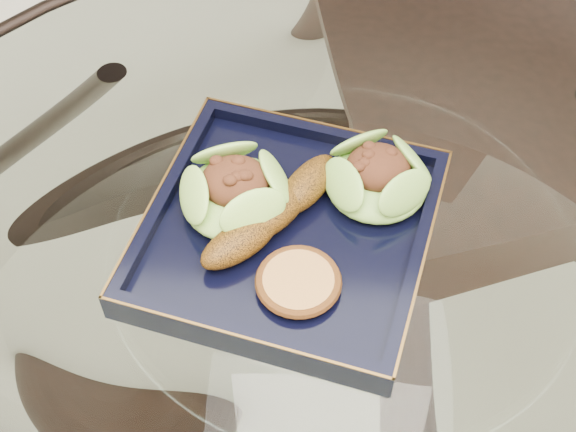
{
  "coord_description": "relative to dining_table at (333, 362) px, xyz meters",
  "views": [
    {
      "loc": [
        -0.02,
        -0.42,
        1.4
      ],
      "look_at": [
        -0.05,
        0.04,
        0.8
      ],
      "focal_mm": 50.0,
      "sensor_mm": 36.0,
      "label": 1
    }
  ],
  "objects": [
    {
      "name": "crumb_patty",
      "position": [
        -0.04,
        -0.02,
        0.19
      ],
      "size": [
        0.09,
        0.09,
        0.01
      ],
      "primitive_type": "cylinder",
      "rotation": [
        0.0,
        0.0,
        -0.31
      ],
      "color": "#CC8E44",
      "rests_on": "navy_plate"
    },
    {
      "name": "lettuce_wrap_right",
      "position": [
        0.03,
        0.1,
        0.2
      ],
      "size": [
        0.12,
        0.12,
        0.04
      ],
      "primitive_type": "ellipsoid",
      "rotation": [
        0.0,
        0.0,
        0.18
      ],
      "color": "#5F922A",
      "rests_on": "navy_plate"
    },
    {
      "name": "dining_chair",
      "position": [
        0.18,
        0.5,
        -0.05
      ],
      "size": [
        0.51,
        0.51,
        0.99
      ],
      "rotation": [
        0.0,
        0.0,
        0.21
      ],
      "color": "black",
      "rests_on": "ground"
    },
    {
      "name": "roasted_plantain",
      "position": [
        -0.07,
        0.05,
        0.2
      ],
      "size": [
        0.14,
        0.16,
        0.03
      ],
      "primitive_type": "ellipsoid",
      "rotation": [
        0.0,
        0.0,
        0.9
      ],
      "color": "#683B0A",
      "rests_on": "navy_plate"
    },
    {
      "name": "lettuce_wrap_left",
      "position": [
        -0.11,
        0.07,
        0.2
      ],
      "size": [
        0.11,
        0.11,
        0.04
      ],
      "primitive_type": "ellipsoid",
      "rotation": [
        0.0,
        0.0,
        0.02
      ],
      "color": "olive",
      "rests_on": "navy_plate"
    },
    {
      "name": "dining_table",
      "position": [
        0.0,
        0.0,
        0.0
      ],
      "size": [
        1.13,
        1.13,
        0.77
      ],
      "color": "white",
      "rests_on": "ground"
    },
    {
      "name": "navy_plate",
      "position": [
        -0.05,
        0.04,
        0.17
      ],
      "size": [
        0.32,
        0.32,
        0.02
      ],
      "primitive_type": "cube",
      "rotation": [
        0.0,
        0.0,
        -0.23
      ],
      "color": "black",
      "rests_on": "dining_table"
    }
  ]
}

